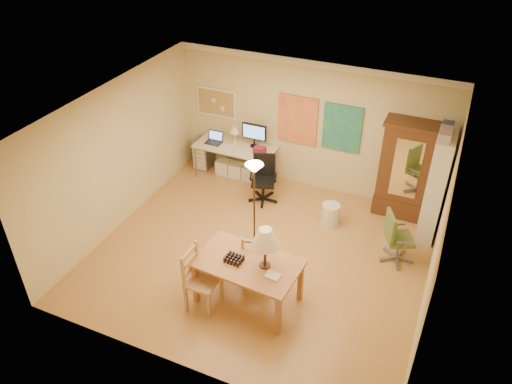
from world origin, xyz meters
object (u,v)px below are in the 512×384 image
at_px(office_chair_black, 263,189).
at_px(office_chair_green, 396,248).
at_px(armoire, 406,176).
at_px(bookshelf, 436,187).
at_px(dining_table, 254,256).
at_px(computer_desk, 237,158).

height_order(office_chair_black, office_chair_green, office_chair_black).
bearing_deg(armoire, office_chair_black, -166.08).
xyz_separation_m(office_chair_green, bookshelf, (0.39, 0.97, 0.74)).
distance_m(dining_table, armoire, 3.65).
distance_m(dining_table, office_chair_green, 2.67).
relative_size(computer_desk, armoire, 0.87).
relative_size(office_chair_green, bookshelf, 0.48).
bearing_deg(office_chair_black, armoire, 13.92).
bearing_deg(office_chair_green, armoire, 96.73).
relative_size(computer_desk, office_chair_black, 1.74).
distance_m(dining_table, office_chair_black, 2.86).
bearing_deg(bookshelf, office_chair_black, -176.30).
height_order(computer_desk, bookshelf, bookshelf).
height_order(office_chair_green, bookshelf, bookshelf).
distance_m(computer_desk, office_chair_black, 1.03).
xyz_separation_m(office_chair_black, bookshelf, (3.15, 0.20, 0.74)).
distance_m(computer_desk, office_chair_green, 3.84).
height_order(dining_table, armoire, armoire).
height_order(dining_table, office_chair_black, dining_table).
bearing_deg(computer_desk, office_chair_green, -20.25).
relative_size(office_chair_black, armoire, 0.50).
bearing_deg(office_chair_black, bookshelf, 3.70).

